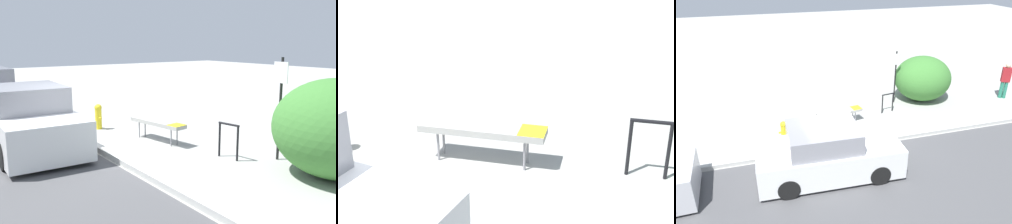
% 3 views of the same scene
% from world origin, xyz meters
% --- Properties ---
extents(ground_plane, '(60.00, 60.00, 0.00)m').
position_xyz_m(ground_plane, '(0.00, 0.00, 0.00)').
color(ground_plane, '#9E9E99').
extents(curb, '(60.00, 0.20, 0.13)m').
position_xyz_m(curb, '(0.00, 0.00, 0.07)').
color(curb, '#B7B7B2').
rests_on(curb, ground_plane).
extents(bench, '(1.82, 0.68, 0.56)m').
position_xyz_m(bench, '(0.31, 1.68, 0.49)').
color(bench, gray).
rests_on(bench, ground_plane).
extents(bike_rack, '(0.55, 0.14, 0.83)m').
position_xyz_m(bike_rack, '(2.49, 2.15, 0.50)').
color(bike_rack, black).
rests_on(bike_rack, ground_plane).
extents(sign_post, '(0.36, 0.08, 2.30)m').
position_xyz_m(sign_post, '(3.18, 3.01, 1.38)').
color(sign_post, black).
rests_on(sign_post, ground_plane).
extents(fire_hydrant, '(0.36, 0.22, 0.77)m').
position_xyz_m(fire_hydrant, '(-1.90, 0.99, 0.41)').
color(fire_hydrant, gold).
rests_on(fire_hydrant, ground_plane).
extents(parked_car_near, '(4.17, 1.97, 1.57)m').
position_xyz_m(parked_car_near, '(-0.89, -1.29, 0.70)').
color(parked_car_near, black).
rests_on(parked_car_near, ground_plane).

